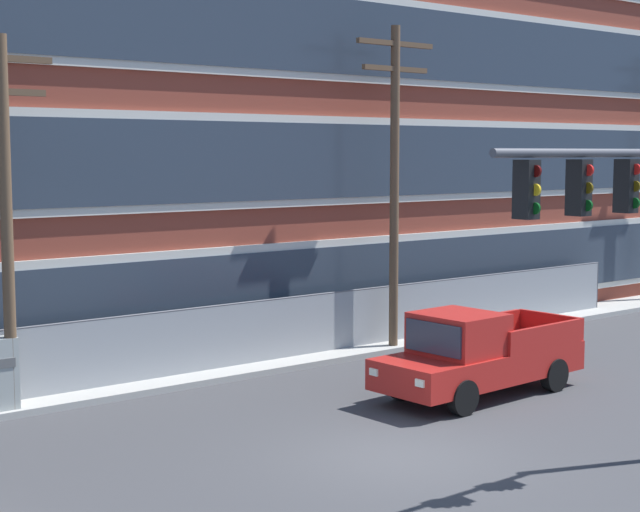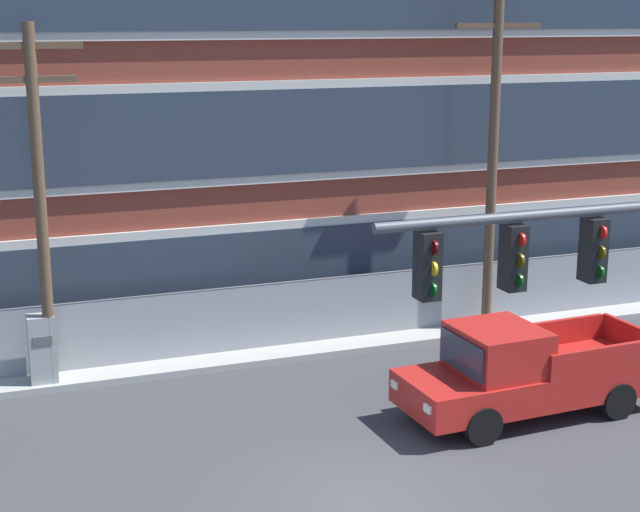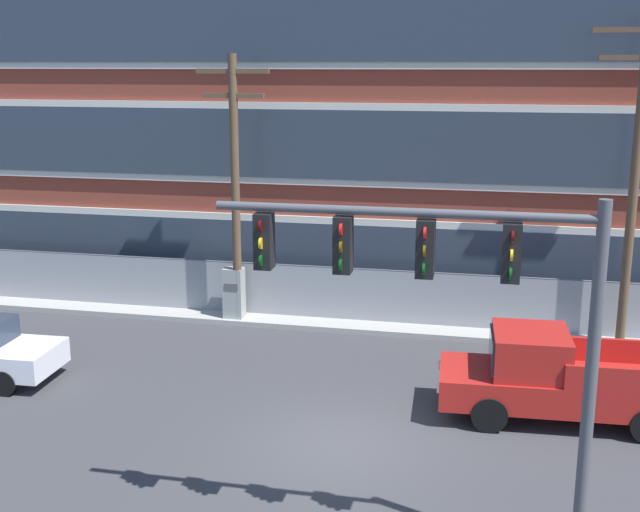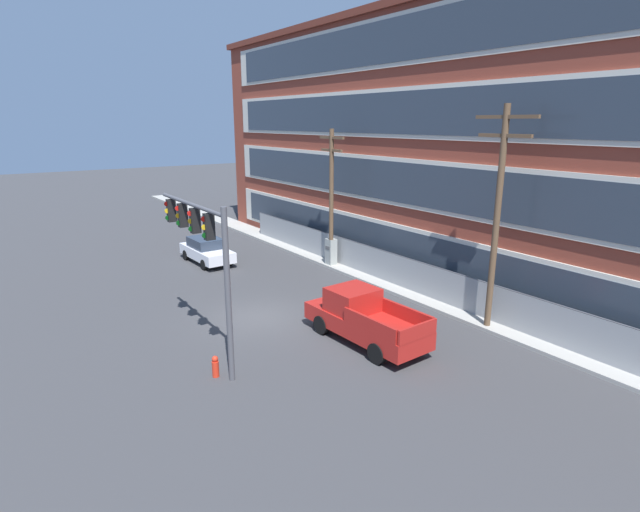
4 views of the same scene
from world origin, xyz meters
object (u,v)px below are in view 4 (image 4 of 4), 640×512
(sedan_white, at_px, (207,250))
(electrical_cabinet, at_px, (331,253))
(pickup_truck_red, at_px, (363,318))
(traffic_signal_mast, at_px, (202,241))
(utility_pole_midblock, at_px, (498,210))
(utility_pole_near_corner, at_px, (331,194))
(fire_hydrant, at_px, (215,367))

(sedan_white, bearing_deg, electrical_cabinet, 48.66)
(sedan_white, distance_m, electrical_cabinet, 7.82)
(pickup_truck_red, bearing_deg, traffic_signal_mast, -110.36)
(electrical_cabinet, bearing_deg, utility_pole_midblock, -0.22)
(traffic_signal_mast, distance_m, electrical_cabinet, 13.57)
(utility_pole_near_corner, bearing_deg, sedan_white, -132.86)
(utility_pole_midblock, height_order, fire_hydrant, utility_pole_midblock)
(sedan_white, distance_m, fire_hydrant, 14.94)
(traffic_signal_mast, bearing_deg, utility_pole_near_corner, 123.27)
(traffic_signal_mast, height_order, electrical_cabinet, traffic_signal_mast)
(pickup_truck_red, bearing_deg, utility_pole_midblock, 67.85)
(traffic_signal_mast, xyz_separation_m, fire_hydrant, (1.52, -0.37, -4.11))
(traffic_signal_mast, relative_size, utility_pole_midblock, 0.65)
(utility_pole_near_corner, bearing_deg, fire_hydrant, -52.37)
(utility_pole_near_corner, height_order, fire_hydrant, utility_pole_near_corner)
(traffic_signal_mast, relative_size, electrical_cabinet, 3.46)
(utility_pole_midblock, height_order, electrical_cabinet, utility_pole_midblock)
(sedan_white, relative_size, electrical_cabinet, 2.62)
(sedan_white, height_order, electrical_cabinet, electrical_cabinet)
(pickup_truck_red, distance_m, utility_pole_near_corner, 11.07)
(traffic_signal_mast, distance_m, pickup_truck_red, 7.04)
(sedan_white, height_order, utility_pole_near_corner, utility_pole_near_corner)
(fire_hydrant, bearing_deg, pickup_truck_red, 84.41)
(fire_hydrant, bearing_deg, electrical_cabinet, 127.88)
(sedan_white, bearing_deg, fire_hydrant, -21.18)
(pickup_truck_red, bearing_deg, electrical_cabinet, 151.01)
(electrical_cabinet, bearing_deg, utility_pole_near_corner, -35.39)
(traffic_signal_mast, distance_m, utility_pole_near_corner, 12.89)
(utility_pole_near_corner, distance_m, electrical_cabinet, 3.64)
(traffic_signal_mast, bearing_deg, pickup_truck_red, 69.64)
(sedan_white, bearing_deg, utility_pole_near_corner, 47.14)
(pickup_truck_red, bearing_deg, sedan_white, -177.31)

